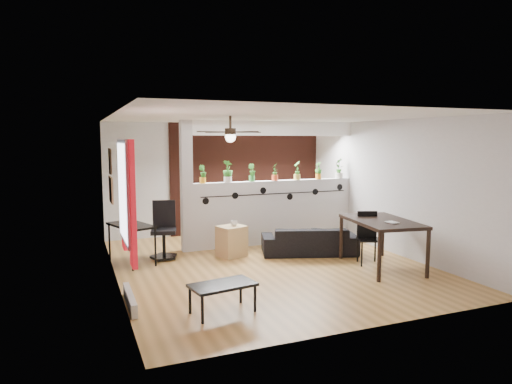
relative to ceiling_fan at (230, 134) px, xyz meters
name	(u,v)px	position (x,y,z in m)	size (l,w,h in m)	color
room_shell	(268,192)	(0.80, 0.30, -1.01)	(6.30, 7.10, 2.90)	olive
partition_wall	(275,212)	(1.60, 1.80, -1.64)	(3.60, 0.18, 1.35)	#BCBCC1
ceiling_header	(275,128)	(1.60, 1.80, 0.14)	(3.60, 0.18, 0.30)	white
pier_column	(187,186)	(-0.31, 1.80, -1.01)	(0.22, 0.20, 2.60)	#BCBCC1
brick_panel	(250,178)	(1.60, 3.27, -1.01)	(3.90, 0.05, 2.60)	#963E2B
vine_decal	(277,194)	(1.60, 1.70, -1.23)	(3.31, 0.01, 0.30)	black
window_assembly	(125,195)	(-1.76, -0.90, -0.81)	(0.09, 1.30, 1.55)	white
baseboard_heater	(130,300)	(-1.74, -0.90, -2.22)	(0.08, 1.00, 0.18)	beige
corkboard	(111,190)	(-1.78, 1.25, -0.96)	(0.03, 0.60, 0.45)	#906645
framed_art	(110,161)	(-1.78, 1.20, -0.46)	(0.03, 0.34, 0.44)	#8C7259
ceiling_fan	(230,134)	(0.00, 0.00, 0.00)	(1.19, 1.19, 0.43)	black
potted_plant_0	(203,173)	(0.02, 1.80, -0.77)	(0.23, 0.22, 0.37)	orange
potted_plant_1	(228,171)	(0.55, 1.80, -0.73)	(0.29, 0.30, 0.45)	white
potted_plant_2	(252,172)	(1.07, 1.80, -0.77)	(0.22, 0.23, 0.37)	#318837
potted_plant_3	(275,171)	(1.60, 1.80, -0.76)	(0.24, 0.25, 0.39)	#CA4420
potted_plant_4	(297,170)	(2.13, 1.80, -0.75)	(0.20, 0.23, 0.41)	gold
potted_plant_5	(318,170)	(2.65, 1.80, -0.76)	(0.18, 0.21, 0.38)	orange
potted_plant_6	(339,167)	(3.18, 1.80, -0.72)	(0.30, 0.28, 0.46)	silver
sofa	(309,241)	(1.84, 0.69, -2.06)	(1.74, 0.69, 0.51)	black
cube_shelf	(232,241)	(0.38, 1.08, -2.02)	(0.48, 0.43, 0.58)	tan
cup	(234,223)	(0.43, 1.08, -1.68)	(0.13, 0.13, 0.10)	gray
computer_desk	(131,228)	(-1.45, 1.27, -1.67)	(0.82, 1.10, 0.71)	black
monitor	(130,218)	(-1.45, 1.42, -1.52)	(0.05, 0.30, 0.17)	black
office_chair	(164,234)	(-0.84, 1.42, -1.85)	(0.55, 0.55, 1.06)	black
dining_table	(382,225)	(2.54, -0.62, -1.56)	(1.16, 1.66, 0.84)	black
book	(388,223)	(2.44, -0.92, -1.46)	(0.15, 0.21, 0.02)	gray
folding_chair	(368,233)	(2.50, -0.28, -1.76)	(0.49, 0.49, 0.94)	black
coffee_table	(223,287)	(-0.66, -1.58, -1.97)	(0.89, 0.59, 0.39)	black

